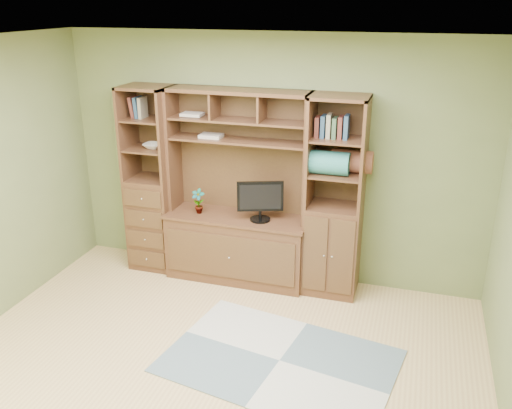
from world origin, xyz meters
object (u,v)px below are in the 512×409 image
(center_hutch, at_px, (236,190))
(left_tower, at_px, (151,180))
(monitor, at_px, (260,194))
(right_tower, at_px, (335,199))

(center_hutch, xyz_separation_m, left_tower, (-1.00, 0.04, 0.00))
(left_tower, distance_m, monitor, 1.27)
(center_hutch, relative_size, monitor, 3.51)
(right_tower, bearing_deg, monitor, -174.31)
(left_tower, bearing_deg, monitor, -3.37)
(right_tower, relative_size, monitor, 3.51)
(center_hutch, distance_m, right_tower, 1.03)
(center_hutch, bearing_deg, monitor, -7.33)
(right_tower, xyz_separation_m, monitor, (-0.75, -0.07, -0.00))
(center_hutch, xyz_separation_m, right_tower, (1.02, 0.04, 0.00))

